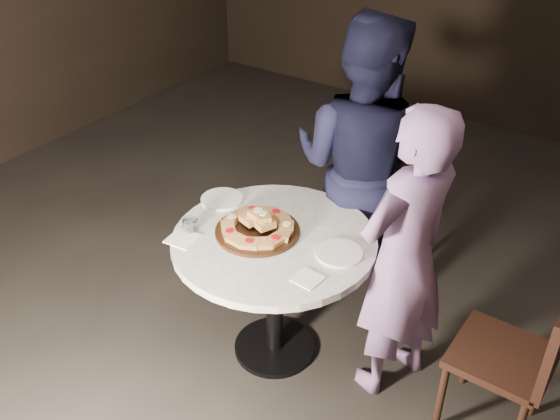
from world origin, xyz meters
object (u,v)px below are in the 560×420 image
water_glass (190,226)px  serving_board (257,231)px  chair_right (524,353)px  diner_navy (362,165)px  focaccia_pile (258,224)px  table (274,260)px  diner_teal (404,259)px  chair_far (400,177)px

water_glass → serving_board: bearing=33.0°
water_glass → chair_right: 1.62m
serving_board → diner_navy: (0.17, 0.74, 0.09)m
focaccia_pile → table: bearing=5.5°
chair_right → diner_navy: 1.28m
serving_board → chair_right: size_ratio=0.47×
serving_board → focaccia_pile: 0.04m
focaccia_pile → diner_teal: 0.71m
focaccia_pile → chair_far: size_ratio=0.39×
focaccia_pile → diner_teal: size_ratio=0.24×
water_glass → diner_navy: 1.02m
focaccia_pile → diner_navy: size_ratio=0.22×
table → diner_teal: (0.59, 0.18, 0.15)m
serving_board → chair_far: chair_far is taller
diner_navy → diner_teal: 0.75m
serving_board → diner_teal: bearing=16.0°
water_glass → chair_far: (0.49, 1.39, -0.23)m
chair_far → diner_teal: 1.14m
focaccia_pile → water_glass: 0.33m
water_glass → diner_navy: (0.44, 0.91, 0.06)m
chair_far → table: bearing=59.5°
focaccia_pile → chair_right: chair_right is taller
water_glass → diner_navy: diner_navy is taller
chair_right → focaccia_pile: bearing=-80.9°
focaccia_pile → chair_right: (1.28, 0.19, -0.29)m
diner_navy → serving_board: bearing=73.5°
table → chair_right: chair_right is taller
serving_board → chair_far: (0.21, 1.21, -0.20)m
diner_navy → diner_teal: (0.51, -0.54, -0.08)m
water_glass → chair_right: chair_right is taller
table → focaccia_pile: 0.20m
serving_board → diner_teal: diner_teal is taller
focaccia_pile → chair_far: (0.21, 1.20, -0.24)m
table → chair_far: chair_far is taller
focaccia_pile → diner_navy: diner_navy is taller
table → focaccia_pile: (-0.09, -0.01, 0.18)m
chair_far → diner_navy: bearing=60.3°
table → serving_board: bearing=-171.3°
table → diner_teal: 0.64m
serving_board → focaccia_pile: focaccia_pile is taller
focaccia_pile → serving_board: bearing=-91.7°
water_glass → diner_teal: diner_teal is taller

